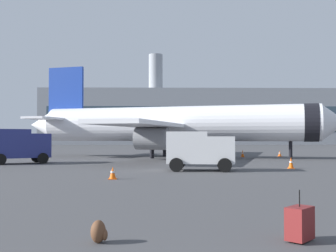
{
  "coord_description": "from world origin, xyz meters",
  "views": [
    {
      "loc": [
        0.28,
        -3.5,
        2.23
      ],
      "look_at": [
        0.8,
        25.06,
        3.0
      ],
      "focal_mm": 44.32,
      "sensor_mm": 36.0,
      "label": 1
    }
  ],
  "objects": [
    {
      "name": "safety_cone_near",
      "position": [
        9.48,
        42.74,
        0.4
      ],
      "size": [
        0.44,
        0.44,
        0.81
      ],
      "color": "#F2590C",
      "rests_on": "ground"
    },
    {
      "name": "airplane_at_gate",
      "position": [
        1.78,
        41.83,
        3.66
      ],
      "size": [
        35.11,
        32.03,
        10.5
      ],
      "color": "white",
      "rests_on": "ground"
    },
    {
      "name": "service_truck",
      "position": [
        -11.68,
        31.63,
        1.61
      ],
      "size": [
        5.26,
        4.32,
        2.9
      ],
      "color": "navy",
      "rests_on": "ground"
    },
    {
      "name": "rolling_suitcase",
      "position": [
        3.26,
        5.36,
        0.39
      ],
      "size": [
        0.73,
        0.74,
        1.1
      ],
      "color": "maroon",
      "rests_on": "ground"
    },
    {
      "name": "cargo_van",
      "position": [
        2.88,
        23.98,
        1.45
      ],
      "size": [
        4.6,
        2.75,
        2.6
      ],
      "color": "white",
      "rests_on": "ground"
    },
    {
      "name": "safety_cone_outer",
      "position": [
        14.1,
        44.25,
        0.32
      ],
      "size": [
        0.44,
        0.44,
        0.66
      ],
      "color": "#F2590C",
      "rests_on": "ground"
    },
    {
      "name": "terminal_building",
      "position": [
        19.15,
        128.36,
        8.4
      ],
      "size": [
        109.46,
        23.33,
        28.65
      ],
      "color": "gray",
      "rests_on": "ground"
    },
    {
      "name": "safety_cone_mid",
      "position": [
        9.58,
        25.86,
        0.4
      ],
      "size": [
        0.44,
        0.44,
        0.81
      ],
      "color": "#F2590C",
      "rests_on": "ground"
    },
    {
      "name": "traveller_backpack",
      "position": [
        -1.02,
        5.32,
        0.23
      ],
      "size": [
        0.36,
        0.4,
        0.48
      ],
      "color": "brown",
      "rests_on": "ground"
    },
    {
      "name": "safety_cone_far",
      "position": [
        -2.26,
        18.58,
        0.33
      ],
      "size": [
        0.44,
        0.44,
        0.67
      ],
      "color": "#F2590C",
      "rests_on": "ground"
    }
  ]
}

